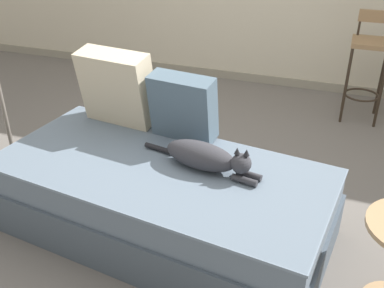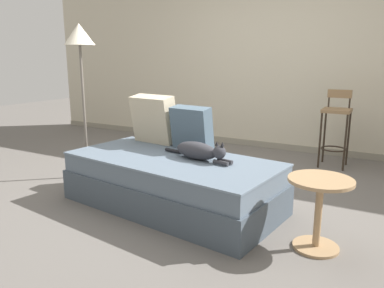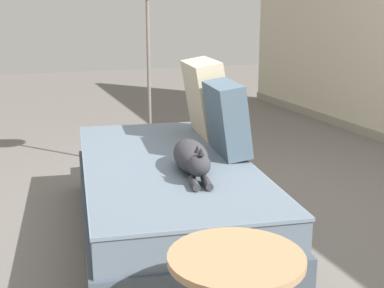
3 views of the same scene
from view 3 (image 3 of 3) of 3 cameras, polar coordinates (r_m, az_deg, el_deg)
ground_plane at (r=3.23m, az=4.15°, el=-8.77°), size 16.00×16.00×0.00m
couch at (r=3.01m, az=-2.78°, el=-5.80°), size 2.02×1.16×0.45m
throw_pillow_corner at (r=3.46m, az=1.51°, el=4.97°), size 0.50×0.30×0.49m
throw_pillow_middle at (r=3.01m, az=3.72°, el=2.74°), size 0.42×0.25×0.41m
cat at (r=2.72m, az=-0.03°, el=-1.42°), size 0.73×0.24×0.19m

